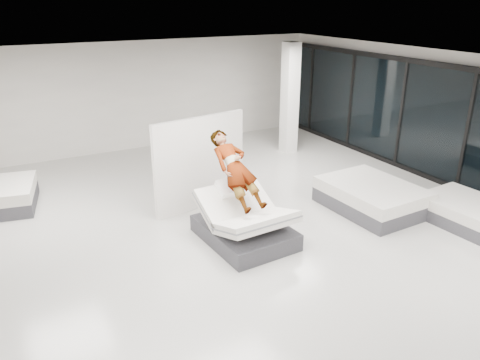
{
  "coord_description": "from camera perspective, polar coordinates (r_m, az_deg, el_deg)",
  "views": [
    {
      "loc": [
        -3.69,
        -6.7,
        4.38
      ],
      "look_at": [
        0.38,
        0.85,
        1.0
      ],
      "focal_mm": 35.0,
      "sensor_mm": 36.0,
      "label": 1
    }
  ],
  "objects": [
    {
      "name": "flat_bed_right_near",
      "position": [
        10.7,
        26.09,
        -3.58
      ],
      "size": [
        1.43,
        1.84,
        0.49
      ],
      "color": "#3B3B41",
      "rests_on": "floor"
    },
    {
      "name": "column",
      "position": [
        13.87,
        6.08,
        9.82
      ],
      "size": [
        0.4,
        0.4,
        3.2
      ],
      "primitive_type": "cube",
      "color": "white",
      "rests_on": "floor"
    },
    {
      "name": "flat_bed_right_far",
      "position": [
        10.63,
        15.72,
        -1.98
      ],
      "size": [
        1.66,
        2.17,
        0.58
      ],
      "color": "#3B3B41",
      "rests_on": "floor"
    },
    {
      "name": "hero_bed",
      "position": [
        8.92,
        0.54,
        -5.33
      ],
      "size": [
        1.51,
        1.93,
        1.07
      ],
      "color": "#3B3B41",
      "rests_on": "floor"
    },
    {
      "name": "remote",
      "position": [
        8.74,
        1.94,
        -1.62
      ],
      "size": [
        0.06,
        0.14,
        0.08
      ],
      "primitive_type": "cube",
      "rotation": [
        0.35,
        0.0,
        0.06
      ],
      "color": "black",
      "rests_on": "person"
    },
    {
      "name": "divider_panel",
      "position": [
        10.13,
        -4.87,
        2.06
      ],
      "size": [
        2.23,
        0.47,
        2.04
      ],
      "primitive_type": "cube",
      "rotation": [
        0.0,
        0.0,
        0.17
      ],
      "color": "silver",
      "rests_on": "floor"
    },
    {
      "name": "storefront_glazing",
      "position": [
        12.06,
        25.96,
        5.26
      ],
      "size": [
        0.12,
        13.4,
        2.92
      ],
      "color": "#212F38",
      "rests_on": "floor"
    },
    {
      "name": "person",
      "position": [
        8.82,
        -0.49,
        0.22
      ],
      "size": [
        0.74,
        1.5,
        1.67
      ],
      "primitive_type": "imported",
      "rotation": [
        0.68,
        0.0,
        0.06
      ],
      "color": "slate",
      "rests_on": "hero_bed"
    },
    {
      "name": "room",
      "position": [
        8.14,
        0.46,
        1.54
      ],
      "size": [
        14.0,
        14.04,
        3.2
      ],
      "color": "#B4B1AA",
      "rests_on": "ground"
    }
  ]
}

